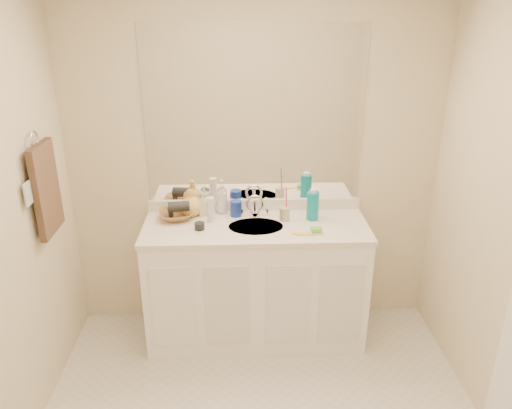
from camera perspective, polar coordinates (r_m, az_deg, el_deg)
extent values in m
cube|color=beige|center=(3.50, -0.20, 4.30)|extent=(2.60, 0.02, 2.40)
cube|color=white|center=(3.58, -0.03, -8.97)|extent=(1.50, 0.55, 0.85)
cube|color=white|center=(3.37, -0.03, -2.58)|extent=(1.52, 0.57, 0.03)
cube|color=white|center=(3.59, -0.19, -0.03)|extent=(1.52, 0.03, 0.08)
cylinder|color=#B5AB9E|center=(3.35, -0.02, -2.68)|extent=(0.37, 0.37, 0.02)
cylinder|color=silver|center=(3.49, -0.13, -0.43)|extent=(0.02, 0.02, 0.11)
cube|color=white|center=(3.40, -0.21, 10.04)|extent=(1.48, 0.01, 1.20)
cylinder|color=#16319C|center=(3.49, -2.31, -0.44)|extent=(0.10, 0.10, 0.11)
cylinder|color=#BCB385|center=(3.42, 3.29, -1.07)|extent=(0.09, 0.09, 0.09)
cylinder|color=#DB396A|center=(3.39, 3.49, 0.53)|extent=(0.02, 0.04, 0.19)
cylinder|color=#0D869D|center=(3.44, 6.50, -0.14)|extent=(0.10, 0.10, 0.20)
cube|color=silver|center=(3.27, 6.88, -3.17)|extent=(0.09, 0.07, 0.01)
cube|color=#67C42F|center=(3.27, 6.90, -2.87)|extent=(0.07, 0.05, 0.02)
cube|color=#FEAF1A|center=(3.24, 5.38, -3.41)|extent=(0.14, 0.05, 0.01)
cylinder|color=black|center=(3.31, -6.47, -2.47)|extent=(0.07, 0.07, 0.05)
cylinder|color=white|center=(3.40, -5.19, -0.60)|extent=(0.06, 0.06, 0.18)
imported|color=silver|center=(3.53, -3.95, 0.65)|extent=(0.09, 0.09, 0.21)
imported|color=beige|center=(3.52, -6.10, 0.11)|extent=(0.10, 0.10, 0.16)
imported|color=#E6BD59|center=(3.51, -7.42, 0.24)|extent=(0.19, 0.19, 0.19)
imported|color=brown|center=(3.49, -9.08, -1.18)|extent=(0.27, 0.27, 0.06)
cylinder|color=black|center=(3.47, -8.81, -0.24)|extent=(0.15, 0.09, 0.07)
torus|color=silver|center=(3.12, -24.02, 6.76)|extent=(0.01, 0.11, 0.11)
cube|color=#32241B|center=(3.20, -22.85, 1.62)|extent=(0.04, 0.32, 0.55)
cube|color=silver|center=(3.02, -24.61, 1.13)|extent=(0.01, 0.08, 0.13)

